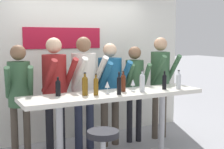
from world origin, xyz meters
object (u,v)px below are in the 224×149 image
Objects in this scene: wine_bottle_7 at (58,87)px; tasting_table at (115,102)px; person_far_left at (19,89)px; wine_bottle_0 at (179,80)px; wine_bottle_6 at (164,81)px; wine_glass_1 at (133,83)px; wine_bottle_3 at (96,85)px; wine_bottle_2 at (142,82)px; wine_glass_0 at (107,85)px; person_center_left at (84,81)px; wine_bottle_4 at (85,85)px; wine_bottle_5 at (119,84)px; person_center at (110,83)px; wine_bottle_1 at (123,82)px; person_center_right at (135,83)px; person_right at (160,75)px; person_left at (55,83)px.

tasting_table is at bearing -8.97° from wine_bottle_7.
wine_bottle_0 is (2.22, -0.82, 0.09)m from person_far_left.
wine_bottle_0 is (1.01, -0.15, 0.27)m from tasting_table.
wine_bottle_6 reaches higher than wine_glass_1.
wine_bottle_2 is at bearing -3.75° from wine_bottle_3.
wine_glass_0 is (0.66, -0.15, 0.00)m from wine_bottle_7.
person_center_left is 6.40× the size of wine_bottle_6.
person_center_left is 0.71m from wine_bottle_4.
wine_bottle_5 is 0.82m from wine_bottle_6.
person_center is at bearing -10.75° from person_center_left.
wine_bottle_7 is at bearing -157.86° from person_center.
wine_bottle_0 is 0.89m from wine_bottle_1.
person_center_right is at bearing 37.51° from wine_glass_0.
person_right reaches higher than wine_bottle_5.
person_left is 1.03m from wine_bottle_1.
person_center is at bearing 50.90° from wine_bottle_3.
tasting_table is 8.96× the size of wine_bottle_3.
person_far_left is at bearing 159.60° from wine_bottle_0.
person_center is 0.64m from wine_bottle_1.
wine_bottle_1 is 0.97× the size of wine_bottle_4.
tasting_table is 9.40× the size of wine_bottle_6.
wine_bottle_0 is at bearing -8.72° from wine_bottle_7.
wine_glass_0 is 0.42m from wine_glass_1.
person_right reaches higher than person_far_left.
person_far_left is 9.62× the size of wine_glass_0.
wine_glass_0 is (0.55, -0.65, 0.03)m from person_left.
person_center_right is 5.77× the size of wine_bottle_0.
wine_bottle_6 is (-0.22, 0.06, -0.00)m from wine_bottle_0.
person_center is at bearing 92.77° from wine_glass_1.
person_left is 0.52m from wine_bottle_7.
wine_bottle_5 is (0.31, -0.09, 0.01)m from wine_bottle_3.
person_far_left is 5.59× the size of wine_bottle_1.
person_center_right reaches higher than wine_bottle_7.
tasting_table is 1.48× the size of person_right.
wine_bottle_1 is at bearing -152.12° from person_right.
wine_bottle_7 is (-0.11, -0.51, 0.02)m from person_left.
wine_bottle_5 reaches higher than wine_bottle_1.
wine_bottle_4 is (-0.26, -0.66, 0.05)m from person_center_left.
wine_bottle_5 is at bearing -175.54° from wine_bottle_6.
person_center_right is at bearing 46.80° from wine_bottle_1.
person_right is 6.36× the size of wine_bottle_6.
person_right reaches higher than wine_bottle_3.
wine_bottle_5 is at bearing -24.96° from person_far_left.
wine_bottle_6 is (1.99, -0.76, 0.09)m from person_far_left.
wine_bottle_5 reaches higher than wine_bottle_3.
person_center_right is 6.40× the size of wine_bottle_7.
wine_glass_0 is (-0.84, -0.64, 0.11)m from person_center_right.
person_far_left is 1.45m from wine_bottle_5.
wine_bottle_2 is at bearing 176.07° from wine_bottle_0.
wine_bottle_3 is (-0.58, -0.71, 0.10)m from person_center.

